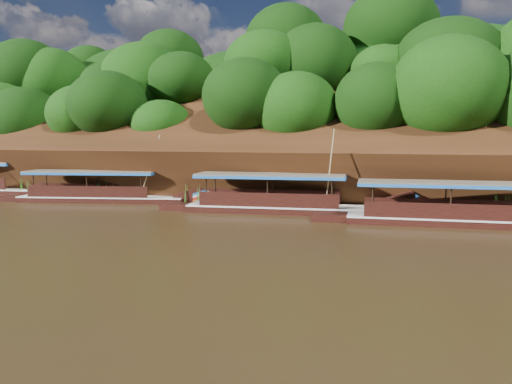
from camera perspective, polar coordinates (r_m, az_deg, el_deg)
ground at (r=24.79m, az=-4.65°, el=-4.69°), size 160.00×160.00×0.00m
riverbank at (r=46.08m, az=7.14°, el=2.67°), size 120.00×30.06×19.40m
boat_0 at (r=29.04m, az=23.98°, el=-2.55°), size 14.52×3.63×5.21m
boat_1 at (r=31.20m, az=4.29°, el=-1.41°), size 14.27×4.07×5.66m
boat_2 at (r=37.98m, az=-16.10°, el=-0.34°), size 14.52×5.41×5.34m
reeds at (r=34.57m, az=-3.37°, el=-0.16°), size 50.66×2.43×1.96m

